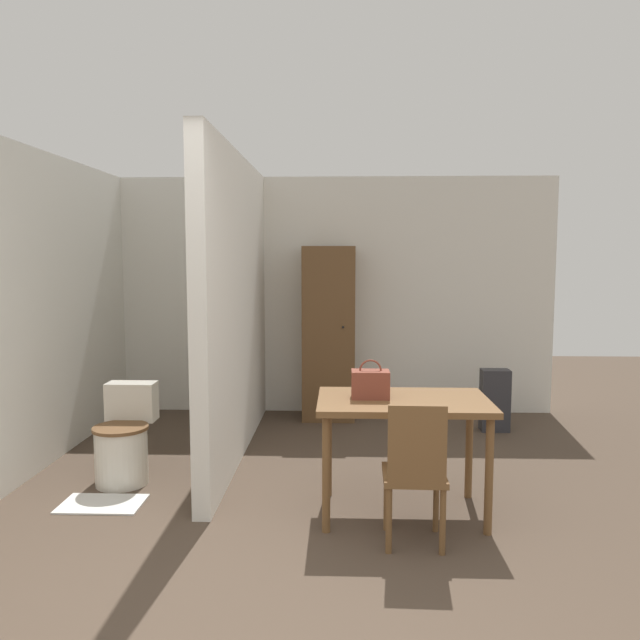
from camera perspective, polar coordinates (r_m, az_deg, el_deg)
wall_back at (r=6.70m, az=-0.61°, el=2.24°), size 5.09×0.12×2.50m
wall_left at (r=5.16m, az=-25.84°, el=0.57°), size 0.12×5.15×2.50m
partition_wall at (r=5.28m, az=-7.65°, el=1.21°), size 0.12×2.86×2.50m
dining_table at (r=4.08m, az=7.61°, el=-8.42°), size 1.10×0.70×0.76m
wooden_chair at (r=3.70m, az=8.69°, el=-13.42°), size 0.37×0.37×0.86m
toilet at (r=4.94m, az=-17.48°, el=-10.56°), size 0.40×0.55×0.71m
handbag at (r=4.05m, az=4.63°, el=-5.83°), size 0.24×0.16×0.25m
wooden_cabinet at (r=6.41m, az=0.81°, el=-1.19°), size 0.53×0.50×1.77m
bath_mat at (r=4.63m, az=-19.30°, el=-15.58°), size 0.55×0.34×0.01m
space_heater at (r=6.25m, az=15.69°, el=-7.07°), size 0.27×0.17×0.60m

